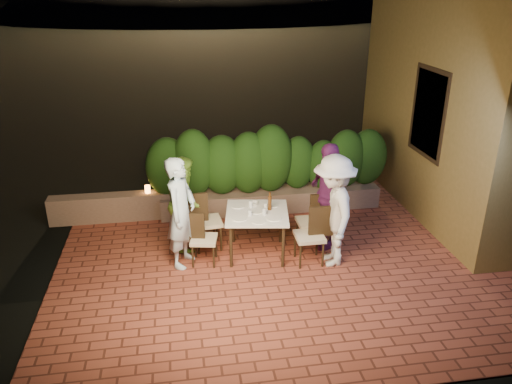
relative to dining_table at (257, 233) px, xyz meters
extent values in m
plane|color=black|center=(0.34, -0.64, -0.40)|extent=(400.00, 400.00, 0.00)
cube|color=brown|center=(0.34, -0.14, -0.45)|extent=(7.00, 6.00, 0.15)
cube|color=olive|center=(3.94, 1.36, 2.12)|extent=(1.60, 5.00, 5.00)
cube|color=black|center=(3.16, 0.86, 1.62)|extent=(0.08, 1.00, 1.40)
cube|color=black|center=(3.15, 0.86, 1.62)|extent=(0.06, 1.15, 1.55)
cube|color=#795E4D|center=(0.54, 1.66, -0.17)|extent=(4.20, 0.55, 0.40)
cube|color=#795E4D|center=(-2.46, 1.66, -0.12)|extent=(2.20, 0.30, 0.50)
ellipsoid|color=black|center=(2.34, 59.36, -4.38)|extent=(52.00, 40.00, 22.00)
cylinder|color=white|center=(-0.31, -0.19, 0.38)|extent=(0.25, 0.25, 0.01)
cylinder|color=white|center=(-0.27, 0.26, 0.38)|extent=(0.21, 0.21, 0.01)
cylinder|color=white|center=(0.22, -0.27, 0.38)|extent=(0.24, 0.24, 0.01)
cylinder|color=white|center=(0.29, 0.21, 0.38)|extent=(0.20, 0.20, 0.01)
cylinder|color=white|center=(0.00, 0.02, 0.38)|extent=(0.24, 0.24, 0.01)
cylinder|color=white|center=(-0.03, -0.34, 0.38)|extent=(0.21, 0.21, 0.01)
cylinder|color=silver|center=(-0.13, -0.12, 0.42)|extent=(0.06, 0.06, 0.10)
cylinder|color=silver|center=(-0.07, 0.20, 0.43)|extent=(0.06, 0.06, 0.11)
cylinder|color=silver|center=(0.10, -0.11, 0.43)|extent=(0.06, 0.06, 0.11)
cylinder|color=silver|center=(0.16, 0.09, 0.42)|extent=(0.06, 0.06, 0.10)
imported|color=white|center=(-0.01, 0.29, 0.40)|extent=(0.18, 0.18, 0.04)
imported|color=#C2E2F9|center=(-1.18, -0.11, 0.50)|extent=(0.65, 0.76, 1.75)
imported|color=#7EB939|center=(-1.11, 0.50, 0.40)|extent=(0.63, 0.79, 1.56)
imported|color=silver|center=(1.10, -0.44, 0.51)|extent=(0.74, 1.19, 1.77)
imported|color=#662262|center=(1.18, 0.13, 0.52)|extent=(0.63, 1.11, 1.78)
cylinder|color=orange|center=(-1.77, 1.66, 0.20)|extent=(0.10, 0.10, 0.14)
camera|label=1|loc=(-1.14, -7.00, 3.73)|focal=35.00mm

